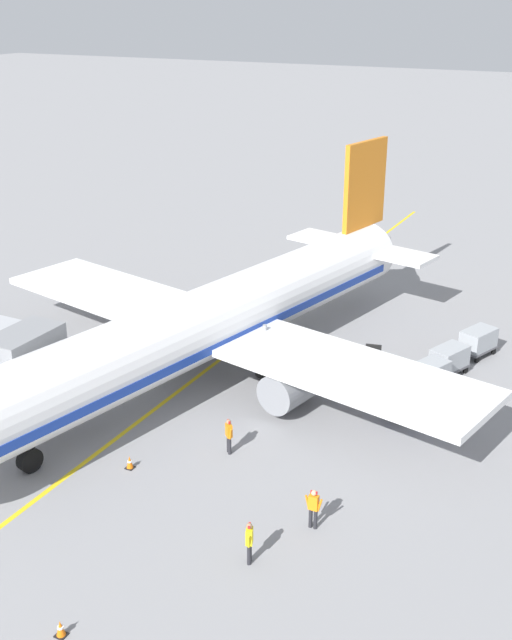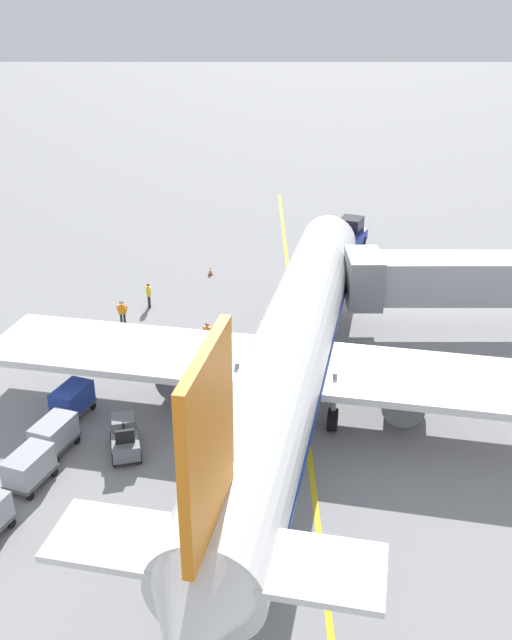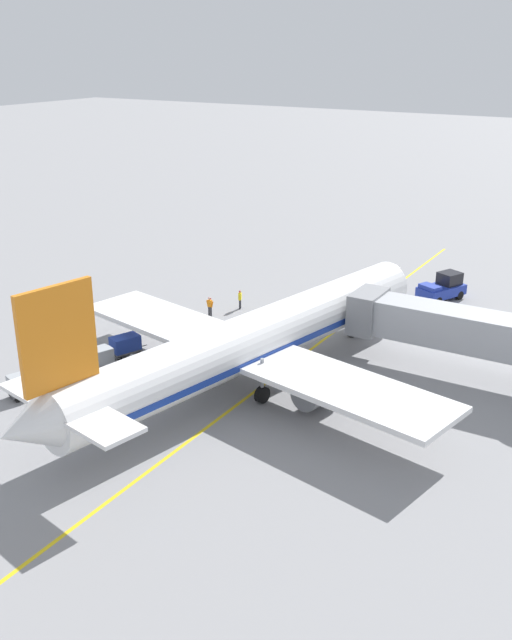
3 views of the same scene
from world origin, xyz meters
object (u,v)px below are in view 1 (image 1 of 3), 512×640
at_px(ground_crew_wing_walker, 229,434).
at_px(baggage_tug_lead, 371,366).
at_px(safety_cone_nose_right, 61,629).
at_px(safety_cone_nose_left, 130,462).
at_px(baggage_cart_tail_end, 478,340).
at_px(parked_airliner, 210,323).
at_px(baggage_cart_front, 410,398).
at_px(baggage_cart_third_in_train, 449,358).
at_px(ground_crew_loader, 249,541).
at_px(baggage_cart_second_in_train, 429,374).
at_px(ground_crew_marshaller, 313,507).

bearing_deg(ground_crew_wing_walker, baggage_tug_lead, -107.20).
bearing_deg(safety_cone_nose_right, safety_cone_nose_left, -67.04).
distance_m(baggage_cart_tail_end, ground_crew_wing_walker, 17.16).
relative_size(parked_airliner, baggage_cart_front, 12.56).
height_order(safety_cone_nose_left, safety_cone_nose_right, same).
bearing_deg(baggage_cart_front, baggage_cart_tail_end, -99.04).
relative_size(baggage_cart_tail_end, safety_cone_nose_right, 5.01).
relative_size(baggage_cart_third_in_train, ground_crew_loader, 1.75).
distance_m(baggage_tug_lead, ground_crew_loader, 16.02).
xyz_separation_m(baggage_tug_lead, ground_crew_wing_walker, (3.07, 9.93, 0.24)).
height_order(baggage_cart_second_in_train, safety_cone_nose_left, baggage_cart_second_in_train).
xyz_separation_m(ground_crew_wing_walker, ground_crew_loader, (-4.23, 6.04, 0.00)).
bearing_deg(baggage_cart_tail_end, ground_crew_loader, 81.53).
height_order(parked_airliner, ground_crew_wing_walker, parked_airliner).
bearing_deg(safety_cone_nose_left, ground_crew_wing_walker, -136.31).
distance_m(parked_airliner, baggage_cart_front, 10.89).
distance_m(baggage_tug_lead, baggage_cart_third_in_train, 4.27).
distance_m(baggage_cart_front, ground_crew_marshaller, 10.21).
bearing_deg(baggage_cart_tail_end, baggage_cart_second_in_train, 77.42).
bearing_deg(baggage_cart_third_in_train, baggage_cart_tail_end, -104.64).
relative_size(baggage_cart_second_in_train, safety_cone_nose_right, 5.01).
height_order(parked_airliner, ground_crew_loader, parked_airliner).
xyz_separation_m(ground_crew_loader, ground_crew_marshaller, (-1.22, -2.88, 0.00)).
bearing_deg(safety_cone_nose_right, baggage_cart_tail_end, -104.11).
height_order(parked_airliner, safety_cone_nose_left, parked_airliner).
bearing_deg(safety_cone_nose_right, baggage_cart_front, -106.30).
xyz_separation_m(baggage_cart_front, ground_crew_wing_walker, (6.09, 7.03, 0.00)).
xyz_separation_m(baggage_cart_third_in_train, baggage_cart_tail_end, (-0.83, -3.16, 0.00)).
bearing_deg(ground_crew_marshaller, baggage_cart_second_in_train, -93.28).
bearing_deg(parked_airliner, safety_cone_nose_right, 105.78).
bearing_deg(baggage_cart_third_in_train, baggage_cart_second_in_train, 80.21).
distance_m(baggage_cart_tail_end, safety_cone_nose_right, 28.23).
height_order(baggage_cart_front, ground_crew_wing_walker, ground_crew_wing_walker).
xyz_separation_m(baggage_cart_third_in_train, ground_crew_marshaller, (1.16, 15.47, 0.00)).
bearing_deg(baggage_cart_front, ground_crew_marshaller, 86.40).
height_order(baggage_cart_front, ground_crew_loader, ground_crew_loader).
bearing_deg(ground_crew_loader, ground_crew_wing_walker, -55.01).
bearing_deg(ground_crew_loader, baggage_tug_lead, -85.86).
bearing_deg(baggage_cart_second_in_train, baggage_cart_front, 87.87).
relative_size(baggage_cart_front, safety_cone_nose_left, 5.01).
bearing_deg(ground_crew_marshaller, safety_cone_nose_left, -0.74).
xyz_separation_m(ground_crew_loader, safety_cone_nose_right, (3.67, 5.86, -0.66)).
relative_size(baggage_tug_lead, safety_cone_nose_right, 4.60).
relative_size(ground_crew_wing_walker, ground_crew_loader, 1.00).
bearing_deg(parked_airliner, baggage_tug_lead, -152.98).
height_order(baggage_tug_lead, baggage_cart_front, baggage_tug_lead).
bearing_deg(baggage_cart_third_in_train, parked_airliner, 29.31).
relative_size(baggage_tug_lead, baggage_cart_third_in_train, 0.92).
bearing_deg(baggage_tug_lead, ground_crew_wing_walker, 72.80).
bearing_deg(baggage_tug_lead, baggage_cart_tail_end, -128.22).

